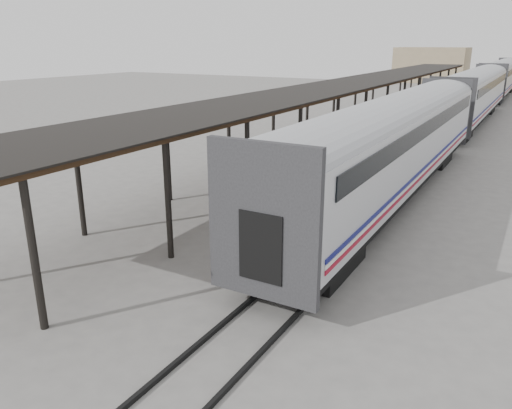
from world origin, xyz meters
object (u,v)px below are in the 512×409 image
object	(u,v)px
porter	(256,209)
pedestrian	(334,140)
baggage_cart	(262,234)
luggage_tug	(343,142)

from	to	relation	value
porter	pedestrian	world-z (taller)	porter
pedestrian	baggage_cart	bearing A→B (deg)	105.40
baggage_cart	porter	world-z (taller)	porter
baggage_cart	luggage_tug	world-z (taller)	luggage_tug
baggage_cart	porter	distance (m)	1.29
porter	pedestrian	distance (m)	17.25
baggage_cart	porter	xyz separation A→B (m)	(0.15, -0.65, 1.11)
luggage_tug	baggage_cart	bearing A→B (deg)	-80.28
luggage_tug	pedestrian	world-z (taller)	pedestrian
baggage_cart	pedestrian	xyz separation A→B (m)	(-3.72, 16.14, 0.23)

